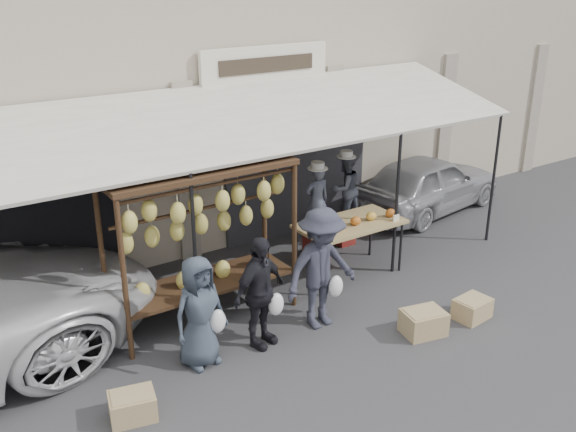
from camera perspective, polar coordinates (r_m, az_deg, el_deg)
name	(u,v)px	position (r m, az deg, el deg)	size (l,w,h in m)	color
ground_plane	(309,351)	(8.51, 1.87, -11.93)	(90.00, 90.00, 0.00)	#2D2D30
shophouse	(110,24)	(12.98, -15.55, 16.13)	(24.00, 6.15, 7.30)	#A99A88
awning	(219,123)	(9.30, -6.17, 8.22)	(10.00, 2.35, 2.92)	beige
banana_rack	(202,216)	(8.60, -7.65, 0.02)	(2.60, 0.90, 2.24)	black
produce_table	(351,225)	(10.13, 5.63, -0.78)	(1.70, 0.90, 1.04)	tan
vendor_left	(317,200)	(10.56, 2.60, 1.40)	(0.42, 0.28, 1.16)	#454C5F
vendor_right	(345,188)	(11.22, 5.11, 2.46)	(0.59, 0.46, 1.21)	#464C59
customer_left	(199,312)	(7.99, -7.91, -8.44)	(0.71, 0.46, 1.45)	#333C49
customer_mid	(259,293)	(8.28, -2.56, -6.81)	(0.90, 0.37, 1.53)	black
customer_right	(321,269)	(8.68, 2.97, -4.68)	(1.11, 0.64, 1.72)	#2C2D3A
stool_left	(316,246)	(10.87, 2.53, -2.69)	(0.34, 0.34, 0.48)	maroon
stool_right	(344,232)	(11.52, 4.98, -1.43)	(0.32, 0.32, 0.44)	maroon
crate_near_a	(423,322)	(8.98, 11.94, -9.25)	(0.55, 0.42, 0.33)	tan
crate_near_b	(472,309)	(9.52, 16.05, -7.91)	(0.49, 0.38, 0.30)	tan
crate_far	(133,406)	(7.55, -13.65, -16.12)	(0.50, 0.38, 0.30)	tan
sedan	(428,183)	(13.18, 12.30, 2.86)	(1.40, 3.48, 1.19)	#949599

